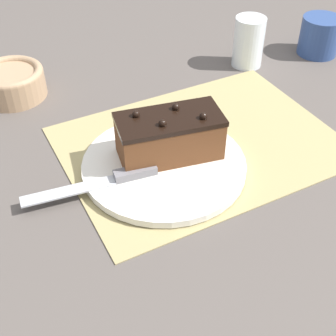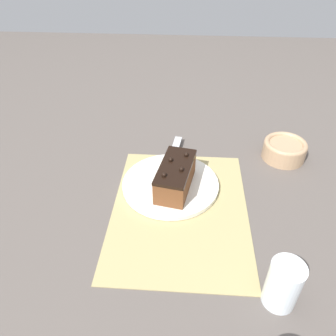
{
  "view_description": "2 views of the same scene",
  "coord_description": "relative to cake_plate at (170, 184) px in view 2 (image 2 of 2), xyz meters",
  "views": [
    {
      "loc": [
        -0.34,
        -0.54,
        0.49
      ],
      "look_at": [
        -0.1,
        -0.06,
        0.03
      ],
      "focal_mm": 50.0,
      "sensor_mm": 36.0,
      "label": 1
    },
    {
      "loc": [
        0.59,
        0.01,
        0.6
      ],
      "look_at": [
        -0.1,
        -0.04,
        0.05
      ],
      "focal_mm": 35.0,
      "sensor_mm": 36.0,
      "label": 2
    }
  ],
  "objects": [
    {
      "name": "ground_plane",
      "position": [
        0.09,
        0.03,
        -0.01
      ],
      "size": [
        3.0,
        3.0,
        0.0
      ],
      "primitive_type": "plane",
      "color": "#544C47"
    },
    {
      "name": "serving_knife",
      "position": [
        -0.09,
        -0.0,
        0.01
      ],
      "size": [
        0.21,
        0.05,
        0.01
      ],
      "rotation": [
        0.0,
        0.0,
        1.44
      ],
      "color": "slate",
      "rests_on": "cake_plate"
    },
    {
      "name": "chocolate_cake",
      "position": [
        0.02,
        0.01,
        0.04
      ],
      "size": [
        0.18,
        0.11,
        0.08
      ],
      "rotation": [
        0.0,
        0.0,
        -0.19
      ],
      "color": "brown",
      "rests_on": "cake_plate"
    },
    {
      "name": "small_bowl",
      "position": [
        -0.16,
        0.34,
        0.02
      ],
      "size": [
        0.13,
        0.13,
        0.06
      ],
      "color": "tan",
      "rests_on": "ground_plane"
    },
    {
      "name": "placemat_woven",
      "position": [
        0.09,
        0.03,
        -0.01
      ],
      "size": [
        0.46,
        0.34,
        0.0
      ],
      "primitive_type": "cube",
      "color": "tan",
      "rests_on": "ground_plane"
    },
    {
      "name": "cake_plate",
      "position": [
        0.0,
        0.0,
        0.0
      ],
      "size": [
        0.26,
        0.26,
        0.01
      ],
      "color": "white",
      "rests_on": "placemat_woven"
    },
    {
      "name": "drinking_glass",
      "position": [
        0.32,
        0.23,
        0.04
      ],
      "size": [
        0.06,
        0.06,
        0.11
      ],
      "color": "white",
      "rests_on": "ground_plane"
    }
  ]
}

